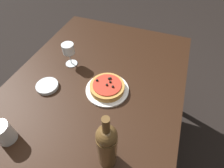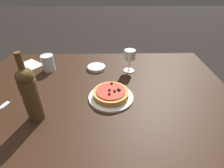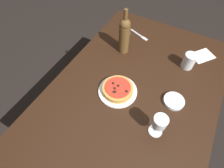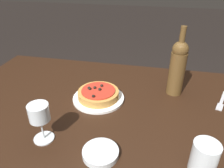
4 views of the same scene
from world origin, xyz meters
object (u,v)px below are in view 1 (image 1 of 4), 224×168
dinner_plate (107,90)px  side_bowl (47,86)px  pizza (107,87)px  wine_bottle (107,146)px  water_cup (3,133)px  dining_table (90,103)px  wine_glass (69,50)px

dinner_plate → side_bowl: bearing=106.4°
pizza → wine_bottle: 0.40m
dinner_plate → pizza: pizza is taller
water_cup → dinner_plate: bearing=-37.3°
dining_table → wine_bottle: (-0.29, -0.23, 0.22)m
dining_table → side_bowl: side_bowl is taller
dinner_plate → side_bowl: size_ratio=1.95×
pizza → water_cup: size_ratio=1.77×
wine_bottle → pizza: bearing=21.5°
water_cup → wine_bottle: bearing=-81.3°
side_bowl → wine_glass: bearing=-8.0°
wine_bottle → water_cup: size_ratio=3.07×
water_cup → side_bowl: 0.33m
water_cup → side_bowl: (0.33, 0.01, -0.04)m
dining_table → side_bowl: bearing=98.3°
dinner_plate → side_bowl: (-0.10, 0.33, 0.00)m
pizza → wine_glass: 0.34m
pizza → side_bowl: (-0.10, 0.33, -0.02)m
dinner_plate → water_cup: 0.54m
wine_glass → water_cup: (-0.55, 0.02, -0.06)m
pizza → side_bowl: bearing=106.4°
side_bowl → water_cup: bearing=-178.5°
wine_glass → wine_bottle: 0.66m
water_cup → side_bowl: size_ratio=0.87×
water_cup → pizza: bearing=-37.3°
pizza → water_cup: (-0.43, 0.32, 0.02)m
wine_bottle → wine_glass: bearing=42.4°
dining_table → pizza: (0.06, -0.09, 0.11)m
dining_table → water_cup: (-0.36, 0.24, 0.14)m
dinner_plate → dining_table: bearing=125.3°
dinner_plate → wine_glass: 0.34m
dining_table → dinner_plate: (0.06, -0.09, 0.09)m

